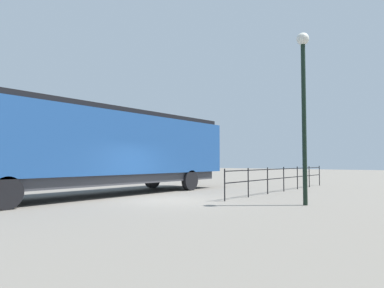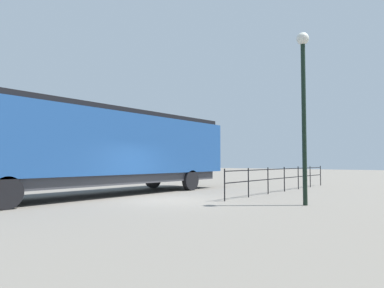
# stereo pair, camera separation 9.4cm
# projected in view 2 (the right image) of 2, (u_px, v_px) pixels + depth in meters

# --- Properties ---
(ground_plane) EXTENTS (120.00, 120.00, 0.00)m
(ground_plane) POSITION_uv_depth(u_px,v_px,m) (168.00, 200.00, 14.22)
(ground_plane) COLOR #666059
(locomotive) EXTENTS (3.17, 15.24, 4.03)m
(locomotive) POSITION_uv_depth(u_px,v_px,m) (111.00, 147.00, 16.65)
(locomotive) COLOR navy
(locomotive) RESTS_ON ground_plane
(lamp_post) EXTENTS (0.45, 0.45, 6.36)m
(lamp_post) POSITION_uv_depth(u_px,v_px,m) (303.00, 91.00, 12.77)
(lamp_post) COLOR black
(lamp_post) RESTS_ON ground_plane
(platform_fence) EXTENTS (0.05, 11.60, 1.30)m
(platform_fence) POSITION_uv_depth(u_px,v_px,m) (284.00, 176.00, 18.37)
(platform_fence) COLOR black
(platform_fence) RESTS_ON ground_plane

